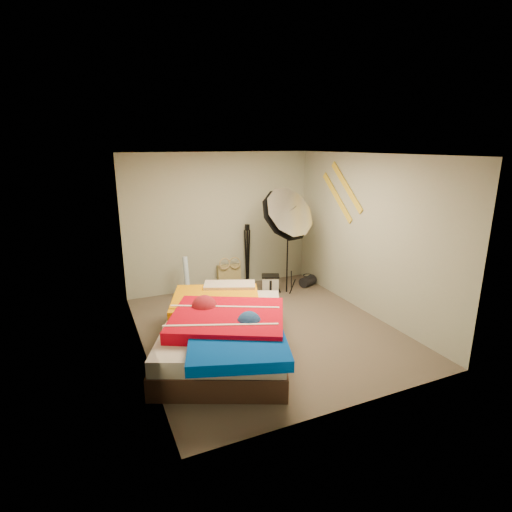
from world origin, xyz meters
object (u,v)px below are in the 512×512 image
camera_case (270,284)px  camera_tripod (247,251)px  duffel_bag (308,281)px  bed (225,331)px  wrapping_roll (187,279)px  photo_umbrella (285,216)px  tote_bag (229,276)px

camera_case → camera_tripod: camera_tripod is taller
camera_case → camera_tripod: bearing=137.8°
duffel_bag → bed: bearing=-165.1°
wrapping_roll → duffel_bag: size_ratio=2.42×
camera_case → photo_umbrella: 1.34m
bed → photo_umbrella: (1.64, 1.51, 1.14)m
wrapping_roll → camera_tripod: 1.32m
photo_umbrella → tote_bag: bearing=131.9°
tote_bag → photo_umbrella: size_ratio=0.22×
camera_case → photo_umbrella: photo_umbrella is taller
wrapping_roll → bed: size_ratio=0.29×
wrapping_roll → photo_umbrella: 2.02m
camera_case → tote_bag: bearing=161.2°
duffel_bag → photo_umbrella: 1.54m
bed → duffel_bag: bearing=37.7°
duffel_bag → camera_tripod: camera_tripod is taller
wrapping_roll → photo_umbrella: (1.63, -0.52, 1.07)m
tote_bag → bed: bed is taller
bed → photo_umbrella: bearing=42.5°
tote_bag → camera_case: bearing=-36.7°
bed → photo_umbrella: photo_umbrella is taller
wrapping_roll → camera_case: (1.49, -0.25, -0.24)m
bed → camera_tripod: camera_tripod is taller
photo_umbrella → camera_tripod: (-0.37, 0.80, -0.77)m
bed → photo_umbrella: size_ratio=1.32×
tote_bag → duffel_bag: bearing=-15.9°
duffel_bag → camera_case: bearing=157.0°
tote_bag → photo_umbrella: photo_umbrella is taller
wrapping_roll → camera_case: 1.53m
tote_bag → duffel_bag: tote_bag is taller
tote_bag → duffel_bag: 1.51m
wrapping_roll → camera_case: size_ratio=2.59×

